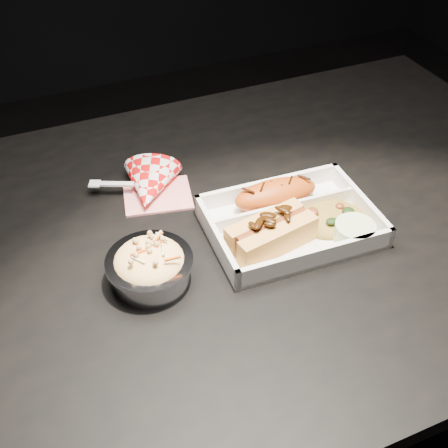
{
  "coord_description": "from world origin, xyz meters",
  "views": [
    {
      "loc": [
        -0.3,
        -0.6,
        1.33
      ],
      "look_at": [
        -0.06,
        -0.06,
        0.81
      ],
      "focal_mm": 45.0,
      "sensor_mm": 36.0,
      "label": 1
    }
  ],
  "objects": [
    {
      "name": "dining_table",
      "position": [
        0.0,
        0.0,
        0.66
      ],
      "size": [
        1.2,
        0.8,
        0.75
      ],
      "color": "black",
      "rests_on": "ground"
    },
    {
      "name": "food_tray",
      "position": [
        0.05,
        -0.05,
        0.76
      ],
      "size": [
        0.26,
        0.19,
        0.04
      ],
      "rotation": [
        0.0,
        0.0,
        -0.04
      ],
      "color": "silver",
      "rests_on": "dining_table"
    },
    {
      "name": "fried_pastry",
      "position": [
        0.05,
        0.01,
        0.78
      ],
      "size": [
        0.14,
        0.06,
        0.04
      ],
      "primitive_type": "ellipsoid",
      "rotation": [
        0.0,
        0.0,
        -0.04
      ],
      "color": "#BC4A12",
      "rests_on": "food_tray"
    },
    {
      "name": "hotdog",
      "position": [
        0.01,
        -0.07,
        0.78
      ],
      "size": [
        0.14,
        0.08,
        0.06
      ],
      "rotation": [
        0.0,
        0.0,
        0.18
      ],
      "color": "#E6A34E",
      "rests_on": "food_tray"
    },
    {
      "name": "fried_rice_mound",
      "position": [
        0.12,
        -0.06,
        0.77
      ],
      "size": [
        0.11,
        0.09,
        0.03
      ],
      "primitive_type": "ellipsoid",
      "rotation": [
        0.0,
        0.0,
        -0.04
      ],
      "color": "#AD8832",
      "rests_on": "food_tray"
    },
    {
      "name": "cupcake_liner",
      "position": [
        0.12,
        -0.11,
        0.77
      ],
      "size": [
        0.06,
        0.06,
        0.03
      ],
      "primitive_type": "cylinder",
      "color": "beige",
      "rests_on": "food_tray"
    },
    {
      "name": "foil_coleslaw_cup",
      "position": [
        -0.18,
        -0.07,
        0.78
      ],
      "size": [
        0.12,
        0.12,
        0.07
      ],
      "color": "silver",
      "rests_on": "dining_table"
    },
    {
      "name": "napkin_fork",
      "position": [
        -0.12,
        0.12,
        0.77
      ],
      "size": [
        0.17,
        0.14,
        0.1
      ],
      "rotation": [
        0.0,
        0.0,
        -0.42
      ],
      "color": "red",
      "rests_on": "dining_table"
    }
  ]
}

